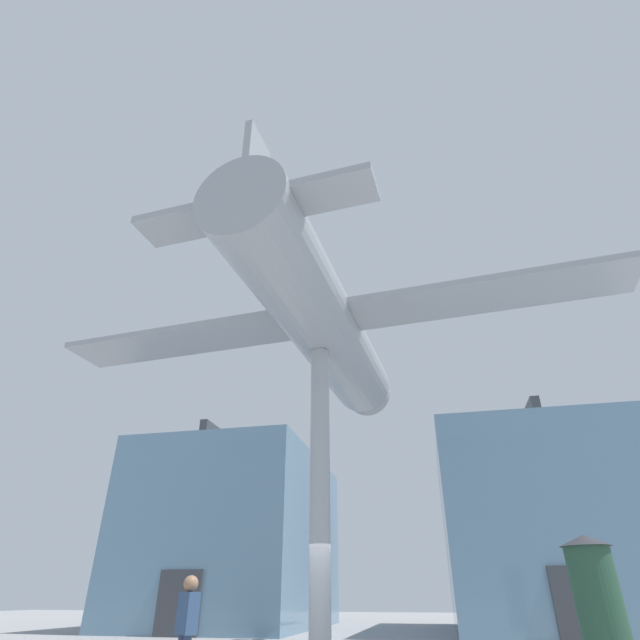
% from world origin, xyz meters
% --- Properties ---
extents(glass_pavilion_left, '(8.25, 11.99, 8.60)m').
position_xyz_m(glass_pavilion_left, '(-7.30, 13.52, 4.01)').
color(glass_pavilion_left, '#60849E').
rests_on(glass_pavilion_left, ground_plane).
extents(glass_pavilion_right, '(8.25, 11.99, 8.60)m').
position_xyz_m(glass_pavilion_right, '(7.30, 13.52, 4.01)').
color(glass_pavilion_right, '#60849E').
rests_on(glass_pavilion_right, ground_plane).
extents(support_pylon_central, '(0.52, 0.52, 7.70)m').
position_xyz_m(support_pylon_central, '(0.00, 0.00, 3.85)').
color(support_pylon_central, '#999EA3').
rests_on(support_pylon_central, ground_plane).
extents(suspended_airplane, '(17.55, 12.98, 3.50)m').
position_xyz_m(suspended_airplane, '(0.02, 0.23, 8.79)').
color(suspended_airplane, '#93999E').
rests_on(suspended_airplane, support_pylon_central).
extents(visitor_person, '(0.45, 0.42, 1.72)m').
position_xyz_m(visitor_person, '(-1.48, -3.85, 0.99)').
color(visitor_person, '#2D3D56').
rests_on(visitor_person, ground_plane).
extents(info_kiosk, '(1.14, 1.14, 2.64)m').
position_xyz_m(info_kiosk, '(6.13, 0.49, 1.35)').
color(info_kiosk, '#234733').
rests_on(info_kiosk, ground_plane).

